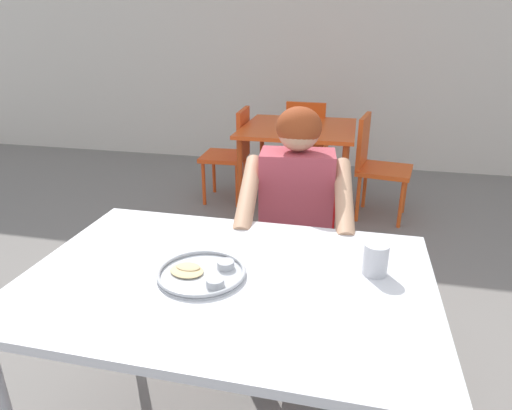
# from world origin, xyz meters

# --- Properties ---
(back_wall) EXTENTS (12.00, 0.12, 3.40)m
(back_wall) POSITION_xyz_m (0.00, 3.93, 1.70)
(back_wall) COLOR silver
(back_wall) RESTS_ON ground
(table_foreground) EXTENTS (1.30, 0.87, 0.76)m
(table_foreground) POSITION_xyz_m (-0.05, -0.04, 0.69)
(table_foreground) COLOR silver
(table_foreground) RESTS_ON ground
(thali_tray) EXTENTS (0.29, 0.29, 0.03)m
(thali_tray) POSITION_xyz_m (-0.12, -0.05, 0.77)
(thali_tray) COLOR #B7BABF
(thali_tray) RESTS_ON table_foreground
(drinking_cup) EXTENTS (0.08, 0.08, 0.10)m
(drinking_cup) POSITION_xyz_m (0.41, 0.08, 0.82)
(drinking_cup) COLOR silver
(drinking_cup) RESTS_ON table_foreground
(chair_foreground) EXTENTS (0.46, 0.44, 0.86)m
(chair_foreground) POSITION_xyz_m (0.06, 0.86, 0.50)
(chair_foreground) COLOR red
(chair_foreground) RESTS_ON ground
(diner_foreground) EXTENTS (0.53, 0.58, 1.18)m
(diner_foreground) POSITION_xyz_m (0.08, 0.64, 0.71)
(diner_foreground) COLOR black
(diner_foreground) RESTS_ON ground
(table_background_red) EXTENTS (0.93, 0.95, 0.74)m
(table_background_red) POSITION_xyz_m (-0.15, 2.45, 0.66)
(table_background_red) COLOR #E04C19
(table_background_red) RESTS_ON ground
(chair_red_left) EXTENTS (0.41, 0.43, 0.85)m
(chair_red_left) POSITION_xyz_m (-0.75, 2.51, 0.49)
(chair_red_left) COLOR #E44A19
(chair_red_left) RESTS_ON ground
(chair_red_right) EXTENTS (0.48, 0.48, 0.85)m
(chair_red_right) POSITION_xyz_m (0.50, 2.41, 0.49)
(chair_red_right) COLOR #DE501A
(chair_red_right) RESTS_ON ground
(chair_red_far) EXTENTS (0.42, 0.45, 0.87)m
(chair_red_far) POSITION_xyz_m (-0.14, 3.02, 0.49)
(chair_red_far) COLOR #DF5217
(chair_red_far) RESTS_ON ground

